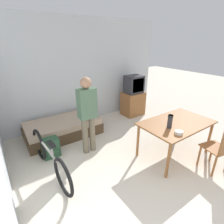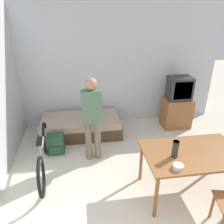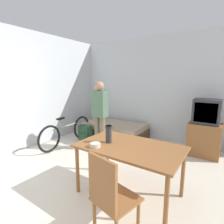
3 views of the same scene
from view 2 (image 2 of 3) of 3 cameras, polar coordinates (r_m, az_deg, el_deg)
The scene contains 9 objects.
wall_back at distance 5.06m, azimuth -0.34°, elevation 11.62°, with size 5.05×0.06×2.70m.
daybed at distance 4.91m, azimuth -8.10°, elevation -3.58°, with size 1.72×0.89×0.40m.
tv at distance 5.26m, azimuth 16.68°, elevation 1.89°, with size 0.63×0.47×1.21m.
dining_table at distance 3.35m, azimuth 20.20°, elevation -10.87°, with size 1.38×0.85×0.72m.
bicycle at distance 3.92m, azimuth -17.50°, elevation -10.52°, with size 0.17×1.71×0.71m.
person_standing at distance 3.76m, azimuth -5.26°, elevation -0.71°, with size 0.34×0.21×1.56m.
thermos_flask at distance 3.06m, azimuth 16.22°, elevation -9.12°, with size 0.09×0.09×0.25m.
mate_bowl at distance 2.94m, azimuth 16.93°, elevation -13.50°, with size 0.14×0.14×0.05m.
backpack at distance 4.37m, azimuth -14.51°, elevation -8.10°, with size 0.31×0.25×0.39m.
Camera 2 is at (-0.69, -1.22, 2.53)m, focal length 35.00 mm.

